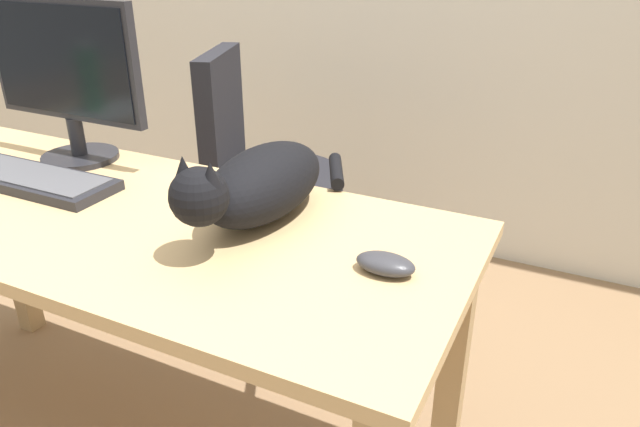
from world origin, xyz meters
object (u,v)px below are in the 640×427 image
at_px(monitor, 65,75).
at_px(keyboard, 33,179).
at_px(cat, 259,184).
at_px(computer_mouse, 385,264).
at_px(office_chair, 266,207).

xyz_separation_m(monitor, keyboard, (0.03, -0.18, -0.21)).
xyz_separation_m(keyboard, cat, (0.59, 0.08, 0.07)).
distance_m(keyboard, computer_mouse, 0.91).
height_order(office_chair, monitor, monitor).
relative_size(office_chair, monitor, 1.97).
height_order(office_chair, cat, office_chair).
bearing_deg(computer_mouse, cat, 163.73).
distance_m(monitor, computer_mouse, 0.99).
height_order(office_chair, computer_mouse, office_chair).
bearing_deg(office_chair, keyboard, -106.63).
bearing_deg(monitor, computer_mouse, -11.61).
bearing_deg(keyboard, cat, 7.42).
bearing_deg(monitor, office_chair, 65.23).
xyz_separation_m(office_chair, computer_mouse, (0.70, -0.73, 0.33)).
bearing_deg(keyboard, office_chair, 73.37).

